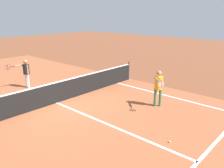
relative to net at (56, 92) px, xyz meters
The scene contains 8 objects.
ground_plane 0.49m from the net, ahead, with size 60.00×60.00×0.00m, color brown.
court_surface_inbounds 0.49m from the net, ahead, with size 10.62×24.40×0.00m, color #9E5433.
line_service_near 6.42m from the net, 90.00° to the right, with size 8.22×0.10×0.01m, color white.
line_center_service 3.24m from the net, 90.00° to the right, with size 0.10×6.40×0.01m, color white.
net is the anchor object (origin of this frame).
player_near 4.42m from the net, 52.85° to the right, with size 0.98×0.80×1.55m.
player_far 3.06m from the net, 85.02° to the left, with size 1.14×0.56×1.50m.
tennis_ball_mid_court 5.39m from the net, 85.93° to the right, with size 0.07×0.07×0.07m, color #CCE033.
Camera 1 is at (-5.51, -8.30, 3.82)m, focal length 37.51 mm.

